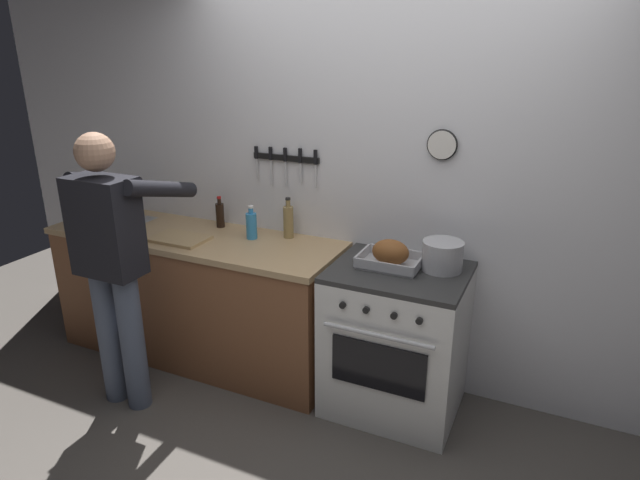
# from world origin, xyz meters

# --- Properties ---
(wall_back) EXTENTS (6.00, 0.13, 2.60)m
(wall_back) POSITION_xyz_m (0.00, 1.35, 1.30)
(wall_back) COLOR silver
(wall_back) RESTS_ON ground
(counter_block) EXTENTS (2.03, 0.65, 0.90)m
(counter_block) POSITION_xyz_m (-1.21, 0.99, 0.46)
(counter_block) COLOR brown
(counter_block) RESTS_ON ground
(stove) EXTENTS (0.76, 0.67, 0.90)m
(stove) POSITION_xyz_m (0.22, 0.99, 0.45)
(stove) COLOR white
(stove) RESTS_ON ground
(person_cook) EXTENTS (0.51, 0.63, 1.66)m
(person_cook) POSITION_xyz_m (-1.28, 0.36, 0.95)
(person_cook) COLOR #4C566B
(person_cook) RESTS_ON ground
(roasting_pan) EXTENTS (0.35, 0.26, 0.16)m
(roasting_pan) POSITION_xyz_m (0.15, 1.02, 0.97)
(roasting_pan) COLOR #B7B7BC
(roasting_pan) RESTS_ON stove
(stock_pot) EXTENTS (0.23, 0.23, 0.17)m
(stock_pot) POSITION_xyz_m (0.43, 1.09, 0.98)
(stock_pot) COLOR #B7B7BC
(stock_pot) RESTS_ON stove
(cutting_board) EXTENTS (0.36, 0.24, 0.02)m
(cutting_board) POSITION_xyz_m (-1.21, 0.86, 0.91)
(cutting_board) COLOR tan
(cutting_board) RESTS_ON counter_block
(bottle_dish_soap) EXTENTS (0.07, 0.07, 0.22)m
(bottle_dish_soap) POSITION_xyz_m (-0.80, 1.09, 0.99)
(bottle_dish_soap) COLOR #338CCC
(bottle_dish_soap) RESTS_ON counter_block
(bottle_vinegar) EXTENTS (0.07, 0.07, 0.27)m
(bottle_vinegar) POSITION_xyz_m (-0.60, 1.21, 1.01)
(bottle_vinegar) COLOR #997F4C
(bottle_vinegar) RESTS_ON counter_block
(bottle_soy_sauce) EXTENTS (0.06, 0.06, 0.22)m
(bottle_soy_sauce) POSITION_xyz_m (-1.13, 1.20, 0.99)
(bottle_soy_sauce) COLOR black
(bottle_soy_sauce) RESTS_ON counter_block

